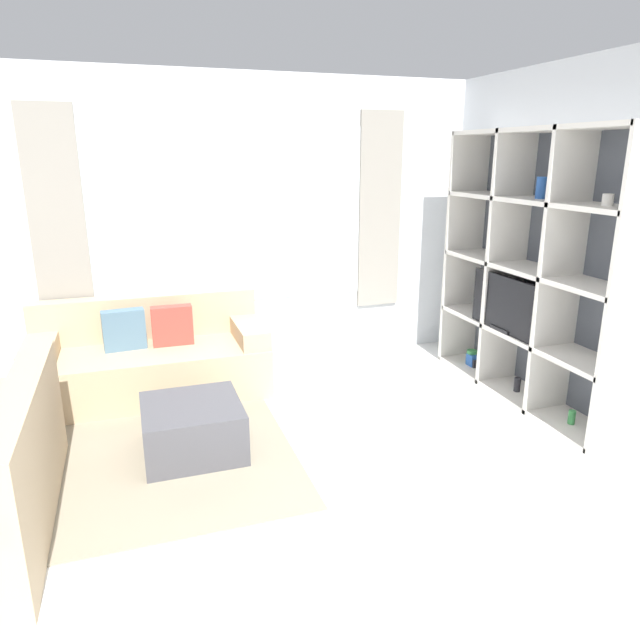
% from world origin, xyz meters
% --- Properties ---
extents(ground_plane, '(16.00, 16.00, 0.00)m').
position_xyz_m(ground_plane, '(0.00, 0.00, 0.00)').
color(ground_plane, silver).
extents(wall_back, '(5.92, 0.11, 2.70)m').
position_xyz_m(wall_back, '(0.00, 3.41, 1.36)').
color(wall_back, silver).
rests_on(wall_back, ground_plane).
extents(wall_right, '(0.07, 4.58, 2.70)m').
position_xyz_m(wall_right, '(2.40, 1.69, 1.35)').
color(wall_right, silver).
rests_on(wall_right, ground_plane).
extents(area_rug, '(2.39, 2.09, 0.01)m').
position_xyz_m(area_rug, '(-1.15, 1.89, 0.01)').
color(area_rug, gray).
rests_on(area_rug, ground_plane).
extents(shelving_unit, '(0.42, 2.03, 2.20)m').
position_xyz_m(shelving_unit, '(2.19, 1.89, 1.08)').
color(shelving_unit, '#515660').
rests_on(shelving_unit, ground_plane).
extents(couch_main, '(1.92, 0.84, 0.80)m').
position_xyz_m(couch_main, '(-0.83, 2.95, 0.30)').
color(couch_main, tan).
rests_on(couch_main, ground_plane).
extents(ottoman, '(0.66, 0.67, 0.36)m').
position_xyz_m(ottoman, '(-0.62, 1.78, 0.18)').
color(ottoman, '#47474C').
rests_on(ottoman, ground_plane).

